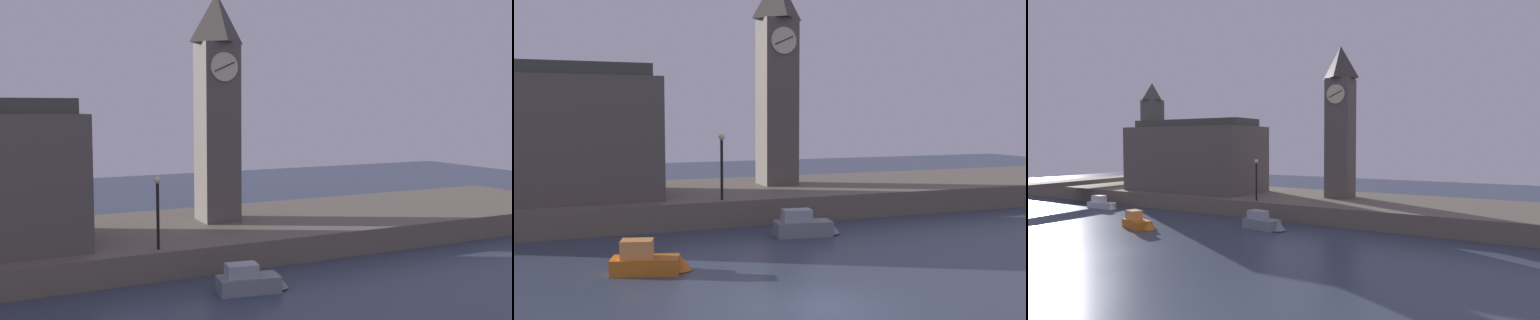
# 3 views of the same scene
# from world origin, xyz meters

# --- Properties ---
(ground_plane) EXTENTS (120.00, 120.00, 0.00)m
(ground_plane) POSITION_xyz_m (0.00, 0.00, 0.00)
(ground_plane) COLOR #384256
(far_embankment) EXTENTS (70.00, 12.00, 1.50)m
(far_embankment) POSITION_xyz_m (0.00, 20.00, 0.75)
(far_embankment) COLOR #6B6051
(far_embankment) RESTS_ON ground
(clock_tower) EXTENTS (2.57, 2.60, 14.40)m
(clock_tower) POSITION_xyz_m (6.78, 20.71, 8.95)
(clock_tower) COLOR #5B544C
(clock_tower) RESTS_ON far_embankment
(parliament_hall) EXTENTS (14.90, 6.91, 12.22)m
(parliament_hall) POSITION_xyz_m (-9.78, 18.70, 5.35)
(parliament_hall) COLOR #5B544C
(parliament_hall) RESTS_ON far_embankment
(streetlamp) EXTENTS (0.36, 0.36, 3.75)m
(streetlamp) POSITION_xyz_m (1.09, 14.78, 3.85)
(streetlamp) COLOR black
(streetlamp) RESTS_ON far_embankment
(boat_patrol_orange) EXTENTS (3.46, 1.90, 1.38)m
(boat_patrol_orange) POSITION_xyz_m (-4.35, 6.18, 0.48)
(boat_patrol_orange) COLOR orange
(boat_patrol_orange) RESTS_ON ground
(boat_cruiser_grey) EXTENTS (3.71, 1.76, 1.42)m
(boat_cruiser_grey) POSITION_xyz_m (4.50, 10.61, 0.52)
(boat_cruiser_grey) COLOR gray
(boat_cruiser_grey) RESTS_ON ground
(boat_ferry_white) EXTENTS (3.67, 1.08, 1.35)m
(boat_ferry_white) POSITION_xyz_m (-15.61, 11.59, 0.45)
(boat_ferry_white) COLOR silver
(boat_ferry_white) RESTS_ON ground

